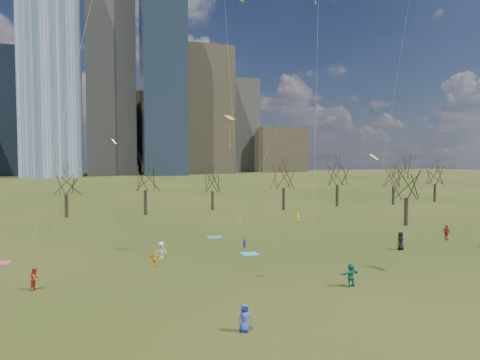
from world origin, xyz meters
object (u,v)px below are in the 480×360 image
object	(u,v)px
blanket_teal	(250,254)
person_4	(155,259)
person_2	(35,279)
blanket_navy	(215,237)
person_0	(244,318)
blanket_crimson	(0,263)

from	to	relation	value
blanket_teal	person_4	xyz separation A→B (m)	(-9.39, -2.32, 0.70)
person_2	person_4	xyz separation A→B (m)	(8.77, 3.61, -0.09)
person_4	blanket_navy	bearing A→B (deg)	-110.16
person_2	person_4	size ratio (longest dim) A/B	1.13
person_2	blanket_teal	bearing A→B (deg)	-50.05
blanket_navy	person_4	size ratio (longest dim) A/B	1.12
blanket_teal	person_0	world-z (taller)	person_0
blanket_crimson	person_4	size ratio (longest dim) A/B	1.12
person_4	person_2	bearing A→B (deg)	37.43
blanket_teal	blanket_crimson	size ratio (longest dim) A/B	1.00
blanket_navy	blanket_crimson	distance (m)	22.11
blanket_teal	blanket_crimson	distance (m)	22.59
blanket_teal	blanket_navy	bearing A→B (deg)	96.08
blanket_navy	person_0	distance (m)	27.49
person_2	blanket_crimson	bearing A→B (deg)	45.45
blanket_crimson	person_2	world-z (taller)	person_2
blanket_crimson	person_4	distance (m)	14.21
blanket_crimson	person_2	size ratio (longest dim) A/B	0.99
person_0	person_4	world-z (taller)	person_0
blanket_navy	person_0	bearing A→B (deg)	-101.36
person_0	blanket_crimson	bearing A→B (deg)	122.60
blanket_crimson	person_2	bearing A→B (deg)	-66.42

